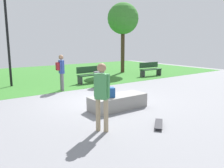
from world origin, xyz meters
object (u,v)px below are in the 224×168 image
object	(u,v)px
backpack_on_ledge	(111,92)
skater_performing_trick	(102,92)
tree_young_birch	(123,19)
park_bench_near_path	(150,69)
trash_bin	(99,79)
pedestrian_with_backpack	(61,69)
park_bench_far_right	(91,74)
skateboard_by_ledge	(159,124)
concrete_ledge	(118,102)
lamp_post	(7,31)

from	to	relation	value
backpack_on_ledge	skater_performing_trick	distance (m)	1.83
tree_young_birch	skater_performing_trick	bearing A→B (deg)	-131.43
park_bench_near_path	trash_bin	bearing A→B (deg)	-165.69
skater_performing_trick	pedestrian_with_backpack	bearing A→B (deg)	76.76
trash_bin	pedestrian_with_backpack	distance (m)	1.99
park_bench_far_right	backpack_on_ledge	bearing A→B (deg)	-113.84
skater_performing_trick	skateboard_by_ledge	world-z (taller)	skater_performing_trick
park_bench_near_path	trash_bin	xyz separation A→B (m)	(-4.93, -1.26, -0.08)
backpack_on_ledge	park_bench_near_path	distance (m)	8.37
skater_performing_trick	tree_young_birch	world-z (taller)	tree_young_birch
skater_performing_trick	park_bench_far_right	xyz separation A→B (m)	(3.44, 6.30, -0.55)
park_bench_near_path	backpack_on_ledge	bearing A→B (deg)	-144.32
tree_young_birch	pedestrian_with_backpack	xyz separation A→B (m)	(-6.43, -3.42, -2.87)
park_bench_far_right	park_bench_near_path	distance (m)	4.59
skater_performing_trick	skateboard_by_ledge	xyz separation A→B (m)	(1.43, -0.63, -0.96)
skateboard_by_ledge	tree_young_birch	xyz separation A→B (m)	(6.24, 9.32, 3.81)
skateboard_by_ledge	park_bench_near_path	distance (m)	9.49
concrete_ledge	skater_performing_trick	size ratio (longest dim) A/B	1.16
park_bench_far_right	pedestrian_with_backpack	xyz separation A→B (m)	(-2.20, -1.02, 0.52)
lamp_post	pedestrian_with_backpack	size ratio (longest dim) A/B	2.77
park_bench_far_right	park_bench_near_path	size ratio (longest dim) A/B	1.00
concrete_ledge	lamp_post	distance (m)	7.24
concrete_ledge	lamp_post	world-z (taller)	lamp_post
backpack_on_ledge	pedestrian_with_backpack	world-z (taller)	pedestrian_with_backpack
skater_performing_trick	backpack_on_ledge	bearing A→B (deg)	46.37
park_bench_far_right	concrete_ledge	bearing A→B (deg)	-110.86
lamp_post	skater_performing_trick	bearing A→B (deg)	-87.04
skateboard_by_ledge	pedestrian_with_backpack	distance (m)	5.98
skater_performing_trick	park_bench_near_path	world-z (taller)	skater_performing_trick
skateboard_by_ledge	trash_bin	bearing A→B (deg)	73.26
lamp_post	trash_bin	xyz separation A→B (m)	(3.51, -2.92, -2.39)
lamp_post	pedestrian_with_backpack	bearing A→B (deg)	-57.23
tree_young_birch	pedestrian_with_backpack	size ratio (longest dim) A/B	3.01
park_bench_near_path	concrete_ledge	bearing A→B (deg)	-143.31
tree_young_birch	trash_bin	world-z (taller)	tree_young_birch
backpack_on_ledge	skateboard_by_ledge	distance (m)	2.01
park_bench_near_path	pedestrian_with_backpack	xyz separation A→B (m)	(-6.79, -0.90, 0.52)
skater_performing_trick	skateboard_by_ledge	size ratio (longest dim) A/B	2.38
tree_young_birch	lamp_post	size ratio (longest dim) A/B	1.09
tree_young_birch	lamp_post	distance (m)	8.20
park_bench_near_path	lamp_post	size ratio (longest dim) A/B	0.35
pedestrian_with_backpack	trash_bin	bearing A→B (deg)	-10.93
skater_performing_trick	tree_young_birch	distance (m)	11.94
park_bench_far_right	trash_bin	size ratio (longest dim) A/B	2.04
concrete_ledge	park_bench_far_right	world-z (taller)	park_bench_far_right
concrete_ledge	skateboard_by_ledge	size ratio (longest dim) A/B	2.75
tree_young_birch	trash_bin	bearing A→B (deg)	-140.46
park_bench_far_right	park_bench_near_path	xyz separation A→B (m)	(4.59, -0.12, 0.00)
trash_bin	park_bench_near_path	bearing A→B (deg)	14.31
tree_young_birch	lamp_post	xyz separation A→B (m)	(-8.08, -0.86, -1.09)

